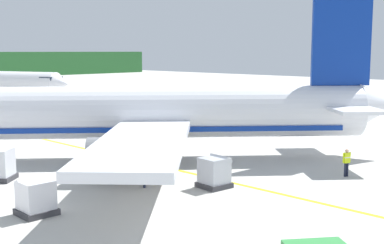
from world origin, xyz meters
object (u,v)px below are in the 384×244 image
crew_loader_left (144,170)px  cargo_container_mid (36,197)px  crew_loader_right (347,160)px  airliner_foreground (126,114)px  cargo_container_near (215,172)px

crew_loader_left → cargo_container_mid: bearing=-179.4°
cargo_container_mid → crew_loader_right: (17.70, -7.14, 0.20)m
cargo_container_mid → crew_loader_right: cargo_container_mid is taller
cargo_container_mid → crew_loader_left: size_ratio=1.06×
crew_loader_right → airliner_foreground: bearing=114.6°
cargo_container_near → crew_loader_right: bearing=-28.6°
crew_loader_left → crew_loader_right: size_ratio=0.97×
airliner_foreground → cargo_container_near: size_ratio=17.66×
airliner_foreground → crew_loader_right: bearing=-65.4°
cargo_container_near → crew_loader_left: (-2.88, 2.95, 0.13)m
cargo_container_mid → crew_loader_left: (6.99, 0.08, 0.16)m
crew_loader_right → cargo_container_mid: bearing=158.0°
cargo_container_mid → crew_loader_left: cargo_container_mid is taller
airliner_foreground → crew_loader_right: (6.49, -14.20, -2.33)m
crew_loader_left → cargo_container_near: bearing=-45.8°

